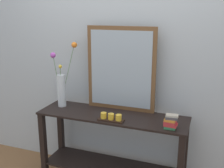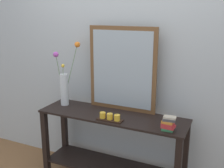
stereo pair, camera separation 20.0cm
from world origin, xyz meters
The scene contains 6 objects.
wall_back centered at (0.00, 0.33, 1.35)m, with size 6.40×0.08×2.70m, color #B2BCC1.
console_table centered at (0.00, 0.00, 0.48)m, with size 1.47×0.43×0.78m.
mirror_leaning centered at (0.03, 0.18, 1.21)m, with size 0.71×0.03×0.84m.
tall_vase_left centered at (-0.58, 0.06, 1.01)m, with size 0.20×0.25×0.67m.
candle_tray centered at (0.04, -0.14, 0.81)m, with size 0.24×0.09×0.07m.
book_stack centered at (0.59, -0.13, 0.85)m, with size 0.12×0.10×0.13m.
Camera 1 is at (0.87, -2.33, 1.77)m, focal length 43.63 mm.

